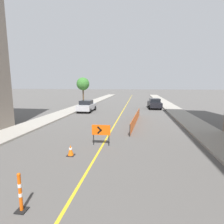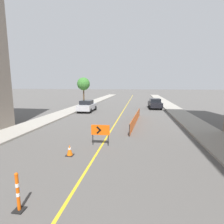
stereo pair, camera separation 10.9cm
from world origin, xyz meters
The scene contains 10 objects.
lane_stripe centered at (0.00, 36.86, 0.00)m, with size 0.12×73.73×0.01m.
sidewalk_left centered at (-7.43, 36.86, 0.08)m, with size 2.56×73.73×0.15m.
sidewalk_right centered at (7.43, 36.86, 0.08)m, with size 2.56×73.73×0.15m.
traffic_cone_third centered at (-1.36, 18.47, 0.29)m, with size 0.39×0.39×0.59m.
delineator_post_rear centered at (-1.25, 14.31, 0.53)m, with size 0.31×0.31×1.22m.
arrow_barricade_primary centered at (-0.09, 20.29, 0.92)m, with size 1.15×0.11×1.30m.
safety_mesh_fence centered at (1.95, 26.80, 0.46)m, with size 0.76×8.97×0.92m.
parked_car_curb_near centered at (-4.95, 33.45, 0.80)m, with size 1.94×4.34×1.59m.
parked_car_curb_mid centered at (4.71, 38.11, 0.80)m, with size 2.00×4.38×1.59m.
street_tree_left_near centered at (-7.55, 40.12, 3.83)m, with size 2.24×2.24×4.83m.
Camera 1 is at (2.13, 10.05, 3.75)m, focal length 28.00 mm.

